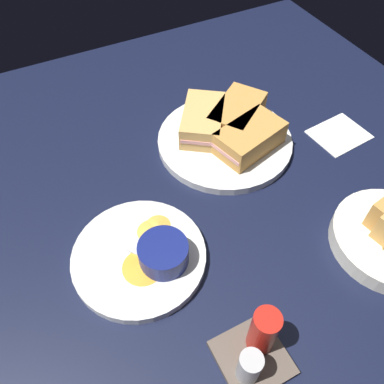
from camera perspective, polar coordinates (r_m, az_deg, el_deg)
ground_plane at (r=72.91cm, az=4.19°, el=0.08°), size 110.00×110.00×3.00cm
plate_sandwich_main at (r=78.87cm, az=4.80°, el=7.46°), size 26.70×26.70×1.60cm
sandwich_half_near at (r=75.36cm, az=8.42°, el=7.83°), size 14.62×10.71×4.80cm
sandwich_half_far at (r=80.27cm, az=6.62°, el=11.25°), size 15.01×13.69×4.80cm
sandwich_half_extra at (r=78.36cm, az=1.60°, el=10.45°), size 13.66×15.01×4.80cm
ramekin_dark_sauce at (r=79.41cm, az=1.37°, el=10.94°), size 6.28×6.28×4.15cm
spoon_by_dark_ramekin at (r=77.89cm, az=3.95°, el=8.02°), size 3.90×9.91×0.80cm
plate_chips_companion at (r=62.83cm, az=-7.75°, el=-9.36°), size 21.17×21.17×1.60cm
ramekin_light_gravy at (r=59.52cm, az=-4.22°, el=-8.86°), size 7.72×7.72×3.76cm
spoon_by_gravy_ramekin at (r=60.40cm, az=-4.09°, el=-10.59°), size 7.05×8.82×0.80cm
plantain_chip_scatter at (r=62.28cm, az=-6.36°, el=-7.96°), size 11.73×12.57×0.60cm
condiment_caddy at (r=54.63cm, az=9.41°, el=-21.59°), size 9.00×9.00×9.50cm
paper_napkin_folded at (r=86.46cm, az=20.75°, el=7.94°), size 11.76×9.95×0.40cm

